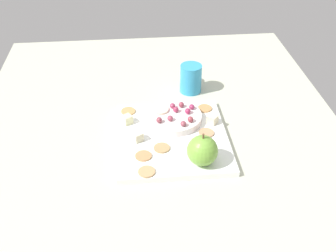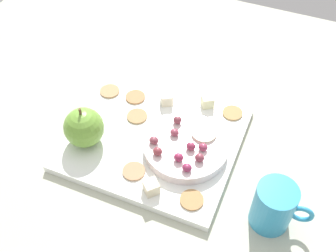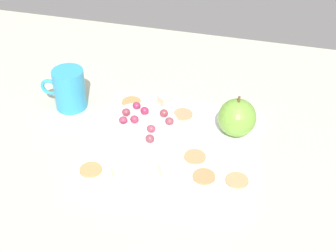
{
  "view_description": "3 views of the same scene",
  "coord_description": "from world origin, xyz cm",
  "px_view_note": "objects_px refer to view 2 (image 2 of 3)",
  "views": [
    {
      "loc": [
        -91.29,
        6.24,
        72.89
      ],
      "look_at": [
        -5.65,
        -1.92,
        10.0
      ],
      "focal_mm": 43.76,
      "sensor_mm": 36.0,
      "label": 1
    },
    {
      "loc": [
        18.65,
        -49.83,
        67.24
      ],
      "look_at": [
        -1.35,
        -1.6,
        7.39
      ],
      "focal_mm": 43.43,
      "sensor_mm": 36.0,
      "label": 2
    },
    {
      "loc": [
        -21.91,
        70.75,
        68.74
      ],
      "look_at": [
        -2.55,
        -4.06,
        8.56
      ],
      "focal_mm": 53.44,
      "sensor_mm": 36.0,
      "label": 3
    }
  ],
  "objects_px": {
    "serving_dish": "(186,147)",
    "apple_slice_0": "(204,133)",
    "grape_2": "(158,151)",
    "cracker_3": "(137,117)",
    "grape_5": "(191,146)",
    "cracker_0": "(134,171)",
    "grape_8": "(179,157)",
    "cracker_4": "(135,97)",
    "grape_3": "(154,140)",
    "cheese_cube_0": "(167,99)",
    "grape_6": "(200,158)",
    "grape_1": "(176,121)",
    "cup": "(274,206)",
    "platter": "(155,138)",
    "grape_4": "(187,168)",
    "cracker_5": "(192,200)",
    "cracker_2": "(232,113)",
    "grape_7": "(203,147)",
    "cheese_cube_2": "(208,101)",
    "grape_0": "(175,132)",
    "apple_whole": "(84,127)",
    "cheese_cube_1": "(151,187)"
  },
  "relations": [
    {
      "from": "serving_dish",
      "to": "apple_slice_0",
      "type": "height_order",
      "value": "apple_slice_0"
    },
    {
      "from": "apple_slice_0",
      "to": "grape_2",
      "type": "bearing_deg",
      "value": -128.8
    },
    {
      "from": "cracker_3",
      "to": "grape_5",
      "type": "distance_m",
      "value": 0.15
    },
    {
      "from": "cracker_0",
      "to": "grape_8",
      "type": "distance_m",
      "value": 0.09
    },
    {
      "from": "cracker_4",
      "to": "grape_3",
      "type": "distance_m",
      "value": 0.15
    },
    {
      "from": "cheese_cube_0",
      "to": "grape_6",
      "type": "xyz_separation_m",
      "value": [
        0.12,
        -0.13,
        0.02
      ]
    },
    {
      "from": "grape_1",
      "to": "grape_6",
      "type": "relative_size",
      "value": 1.0
    },
    {
      "from": "grape_3",
      "to": "grape_6",
      "type": "bearing_deg",
      "value": -3.62
    },
    {
      "from": "cheese_cube_0",
      "to": "grape_6",
      "type": "bearing_deg",
      "value": -47.75
    },
    {
      "from": "cup",
      "to": "cheese_cube_0",
      "type": "bearing_deg",
      "value": 146.02
    },
    {
      "from": "cheese_cube_0",
      "to": "grape_3",
      "type": "height_order",
      "value": "grape_3"
    },
    {
      "from": "platter",
      "to": "grape_4",
      "type": "xyz_separation_m",
      "value": [
        0.09,
        -0.07,
        0.04
      ]
    },
    {
      "from": "serving_dish",
      "to": "cup",
      "type": "distance_m",
      "value": 0.2
    },
    {
      "from": "cheese_cube_0",
      "to": "cracker_4",
      "type": "xyz_separation_m",
      "value": [
        -0.07,
        -0.01,
        -0.01
      ]
    },
    {
      "from": "cracker_5",
      "to": "apple_slice_0",
      "type": "bearing_deg",
      "value": 100.9
    },
    {
      "from": "grape_4",
      "to": "cracker_5",
      "type": "bearing_deg",
      "value": -58.79
    },
    {
      "from": "cracker_2",
      "to": "grape_5",
      "type": "xyz_separation_m",
      "value": [
        -0.04,
        -0.14,
        0.03
      ]
    },
    {
      "from": "grape_5",
      "to": "apple_slice_0",
      "type": "bearing_deg",
      "value": 75.93
    },
    {
      "from": "grape_3",
      "to": "grape_7",
      "type": "distance_m",
      "value": 0.09
    },
    {
      "from": "grape_6",
      "to": "grape_7",
      "type": "distance_m",
      "value": 0.03
    },
    {
      "from": "cheese_cube_2",
      "to": "grape_8",
      "type": "height_order",
      "value": "grape_8"
    },
    {
      "from": "serving_dish",
      "to": "cup",
      "type": "xyz_separation_m",
      "value": [
        0.18,
        -0.08,
        0.02
      ]
    },
    {
      "from": "cracker_3",
      "to": "cracker_5",
      "type": "relative_size",
      "value": 1.0
    },
    {
      "from": "cracker_3",
      "to": "grape_7",
      "type": "distance_m",
      "value": 0.17
    },
    {
      "from": "grape_2",
      "to": "apple_slice_0",
      "type": "bearing_deg",
      "value": 51.2
    },
    {
      "from": "cheese_cube_2",
      "to": "grape_2",
      "type": "xyz_separation_m",
      "value": [
        -0.04,
        -0.17,
        0.02
      ]
    },
    {
      "from": "platter",
      "to": "grape_0",
      "type": "height_order",
      "value": "grape_0"
    },
    {
      "from": "grape_2",
      "to": "apple_whole",
      "type": "bearing_deg",
      "value": -176.8
    },
    {
      "from": "cheese_cube_1",
      "to": "grape_4",
      "type": "xyz_separation_m",
      "value": [
        0.05,
        0.05,
        0.02
      ]
    },
    {
      "from": "cracker_2",
      "to": "grape_4",
      "type": "relative_size",
      "value": 2.39
    },
    {
      "from": "cracker_3",
      "to": "grape_3",
      "type": "xyz_separation_m",
      "value": [
        0.07,
        -0.06,
        0.03
      ]
    },
    {
      "from": "cracker_5",
      "to": "grape_7",
      "type": "relative_size",
      "value": 2.39
    },
    {
      "from": "serving_dish",
      "to": "grape_3",
      "type": "xyz_separation_m",
      "value": [
        -0.06,
        -0.02,
        0.02
      ]
    },
    {
      "from": "platter",
      "to": "cracker_5",
      "type": "relative_size",
      "value": 7.74
    },
    {
      "from": "grape_2",
      "to": "platter",
      "type": "bearing_deg",
      "value": 118.75
    },
    {
      "from": "grape_3",
      "to": "cup",
      "type": "height_order",
      "value": "cup"
    },
    {
      "from": "grape_7",
      "to": "cup",
      "type": "height_order",
      "value": "cup"
    },
    {
      "from": "cheese_cube_0",
      "to": "cracker_3",
      "type": "distance_m",
      "value": 0.08
    },
    {
      "from": "cracker_4",
      "to": "cracker_5",
      "type": "distance_m",
      "value": 0.28
    },
    {
      "from": "apple_slice_0",
      "to": "apple_whole",
      "type": "bearing_deg",
      "value": -157.69
    },
    {
      "from": "platter",
      "to": "cracker_3",
      "type": "distance_m",
      "value": 0.06
    },
    {
      "from": "apple_slice_0",
      "to": "cracker_2",
      "type": "bearing_deg",
      "value": 70.71
    },
    {
      "from": "cracker_4",
      "to": "grape_1",
      "type": "bearing_deg",
      "value": -25.01
    },
    {
      "from": "cheese_cube_1",
      "to": "grape_5",
      "type": "height_order",
      "value": "grape_5"
    },
    {
      "from": "cracker_0",
      "to": "cracker_2",
      "type": "xyz_separation_m",
      "value": [
        0.13,
        0.21,
        0.0
      ]
    },
    {
      "from": "grape_8",
      "to": "grape_1",
      "type": "bearing_deg",
      "value": 114.99
    },
    {
      "from": "apple_whole",
      "to": "grape_1",
      "type": "distance_m",
      "value": 0.18
    },
    {
      "from": "cracker_4",
      "to": "apple_slice_0",
      "type": "bearing_deg",
      "value": -18.07
    },
    {
      "from": "cracker_4",
      "to": "grape_7",
      "type": "height_order",
      "value": "grape_7"
    },
    {
      "from": "cheese_cube_1",
      "to": "grape_6",
      "type": "relative_size",
      "value": 1.39
    }
  ]
}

